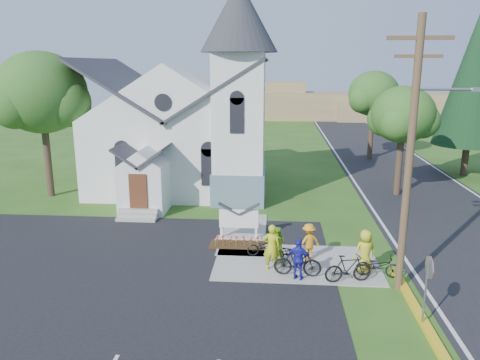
# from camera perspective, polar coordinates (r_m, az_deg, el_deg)

# --- Properties ---
(ground) EXTENTS (120.00, 120.00, 0.00)m
(ground) POSITION_cam_1_polar(r_m,az_deg,el_deg) (20.10, 2.58, -10.57)
(ground) COLOR #2F5317
(ground) RESTS_ON ground
(parking_lot) EXTENTS (20.00, 16.00, 0.02)m
(parking_lot) POSITION_cam_1_polar(r_m,az_deg,el_deg) (19.78, -18.81, -11.76)
(parking_lot) COLOR black
(parking_lot) RESTS_ON ground
(road) EXTENTS (8.00, 90.00, 0.02)m
(road) POSITION_cam_1_polar(r_m,az_deg,el_deg) (35.60, 19.72, -0.41)
(road) COLOR black
(road) RESTS_ON ground
(sidewalk) EXTENTS (7.00, 4.00, 0.05)m
(sidewalk) POSITION_cam_1_polar(r_m,az_deg,el_deg) (20.57, 6.87, -10.00)
(sidewalk) COLOR #9A958B
(sidewalk) RESTS_ON ground
(church) EXTENTS (12.35, 12.00, 13.00)m
(church) POSITION_cam_1_polar(r_m,az_deg,el_deg) (31.50, -6.65, 8.23)
(church) COLOR white
(church) RESTS_ON ground
(church_sign) EXTENTS (2.20, 0.40, 1.70)m
(church_sign) POSITION_cam_1_polar(r_m,az_deg,el_deg) (22.76, -0.16, -4.79)
(church_sign) COLOR #9A958B
(church_sign) RESTS_ON ground
(flower_bed) EXTENTS (2.60, 1.10, 0.07)m
(flower_bed) POSITION_cam_1_polar(r_m,az_deg,el_deg) (22.26, -0.34, -7.95)
(flower_bed) COLOR #371E0F
(flower_bed) RESTS_ON ground
(utility_pole) EXTENTS (3.45, 0.28, 10.00)m
(utility_pole) POSITION_cam_1_polar(r_m,az_deg,el_deg) (17.71, 20.26, 3.54)
(utility_pole) COLOR #4D3726
(utility_pole) RESTS_ON ground
(stop_sign) EXTENTS (0.11, 0.76, 2.48)m
(stop_sign) POSITION_cam_1_polar(r_m,az_deg,el_deg) (16.30, 21.95, -10.86)
(stop_sign) COLOR gray
(stop_sign) RESTS_ON ground
(tree_lot_corner) EXTENTS (5.60, 5.60, 9.15)m
(tree_lot_corner) POSITION_cam_1_polar(r_m,az_deg,el_deg) (31.84, -23.08, 9.74)
(tree_lot_corner) COLOR #34251C
(tree_lot_corner) RESTS_ON ground
(tree_road_near) EXTENTS (4.00, 4.00, 7.05)m
(tree_road_near) POSITION_cam_1_polar(r_m,az_deg,el_deg) (31.47, 19.25, 7.48)
(tree_road_near) COLOR #34251C
(tree_road_near) RESTS_ON ground
(tree_road_mid) EXTENTS (4.40, 4.40, 7.80)m
(tree_road_mid) POSITION_cam_1_polar(r_m,az_deg,el_deg) (43.20, 15.98, 10.04)
(tree_road_mid) COLOR #34251C
(tree_road_mid) RESTS_ON ground
(conifer) EXTENTS (5.20, 5.20, 12.40)m
(conifer) POSITION_cam_1_polar(r_m,az_deg,el_deg) (39.08, 26.70, 11.12)
(conifer) COLOR #34251C
(conifer) RESTS_ON ground
(distant_hills) EXTENTS (61.00, 10.00, 5.60)m
(distant_hills) POSITION_cam_1_polar(r_m,az_deg,el_deg) (74.92, 6.65, 9.15)
(distant_hills) COLOR olive
(distant_hills) RESTS_ON ground
(cyclist_0) EXTENTS (0.75, 0.53, 1.96)m
(cyclist_0) POSITION_cam_1_polar(r_m,az_deg,el_deg) (19.44, 3.89, -8.17)
(cyclist_0) COLOR #B3C016
(cyclist_0) RESTS_ON sidewalk
(bike_0) EXTENTS (1.65, 0.90, 0.82)m
(bike_0) POSITION_cam_1_polar(r_m,az_deg,el_deg) (21.03, 3.00, -8.07)
(bike_0) COLOR black
(bike_0) RESTS_ON sidewalk
(cyclist_1) EXTENTS (0.83, 0.69, 1.57)m
(cyclist_1) POSITION_cam_1_polar(r_m,az_deg,el_deg) (20.27, 4.53, -7.82)
(cyclist_1) COLOR #80BE23
(cyclist_1) RESTS_ON sidewalk
(bike_1) EXTENTS (1.95, 0.71, 1.15)m
(bike_1) POSITION_cam_1_polar(r_m,az_deg,el_deg) (19.14, 7.02, -9.93)
(bike_1) COLOR black
(bike_1) RESTS_ON sidewalk
(cyclist_2) EXTENTS (1.07, 0.70, 1.69)m
(cyclist_2) POSITION_cam_1_polar(r_m,az_deg,el_deg) (18.75, 7.19, -9.57)
(cyclist_2) COLOR #2120A3
(cyclist_2) RESTS_ON sidewalk
(bike_2) EXTENTS (1.64, 1.03, 0.81)m
(bike_2) POSITION_cam_1_polar(r_m,az_deg,el_deg) (20.45, 6.06, -8.81)
(bike_2) COLOR black
(bike_2) RESTS_ON sidewalk
(cyclist_3) EXTENTS (1.21, 0.99, 1.63)m
(cyclist_3) POSITION_cam_1_polar(r_m,az_deg,el_deg) (20.62, 8.38, -7.46)
(cyclist_3) COLOR orange
(cyclist_3) RESTS_ON sidewalk
(bike_3) EXTENTS (1.94, 0.90, 1.13)m
(bike_3) POSITION_cam_1_polar(r_m,az_deg,el_deg) (18.97, 13.04, -10.46)
(bike_3) COLOR black
(bike_3) RESTS_ON sidewalk
(cyclist_4) EXTENTS (1.03, 0.82, 1.85)m
(cyclist_4) POSITION_cam_1_polar(r_m,az_deg,el_deg) (19.76, 15.01, -8.44)
(cyclist_4) COLOR gold
(cyclist_4) RESTS_ON sidewalk
(bike_4) EXTENTS (1.81, 0.82, 0.92)m
(bike_4) POSITION_cam_1_polar(r_m,az_deg,el_deg) (19.77, 16.49, -10.00)
(bike_4) COLOR black
(bike_4) RESTS_ON sidewalk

